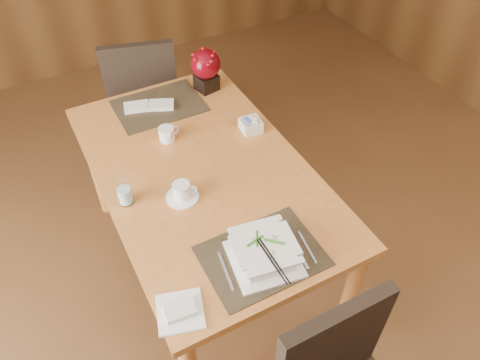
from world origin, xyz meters
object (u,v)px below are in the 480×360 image
soup_setting (264,253)px  far_chair (144,95)px  coffee_cup (182,192)px  berry_decor (206,68)px  bread_plate (180,312)px  dining_table (203,184)px  creamer_jug (167,134)px  water_glass (124,190)px  sugar_caddy (251,125)px

soup_setting → far_chair: (0.05, 1.57, -0.27)m
coffee_cup → berry_decor: berry_decor is taller
berry_decor → bread_plate: 1.38m
soup_setting → far_chair: 1.60m
dining_table → creamer_jug: 0.31m
water_glass → berry_decor: size_ratio=0.63×
dining_table → water_glass: bearing=-174.7°
water_glass → berry_decor: bearing=42.7°
water_glass → bread_plate: (0.00, -0.59, -0.07)m
sugar_caddy → berry_decor: berry_decor is taller
water_glass → far_chair: far_chair is taller
creamer_jug → berry_decor: size_ratio=0.42×
soup_setting → sugar_caddy: bearing=73.6°
coffee_cup → water_glass: 0.24m
creamer_jug → far_chair: (0.11, 0.73, -0.26)m
coffee_cup → far_chair: 1.17m
coffee_cup → bread_plate: (-0.22, -0.50, -0.03)m
berry_decor → sugar_caddy: bearing=-84.7°
dining_table → soup_setting: size_ratio=5.20×
far_chair → creamer_jug: bearing=97.5°
sugar_caddy → berry_decor: 0.45m
creamer_jug → bread_plate: bearing=-116.1°
sugar_caddy → dining_table: bearing=-156.4°
water_glass → bread_plate: 0.59m
soup_setting → water_glass: size_ratio=1.95×
berry_decor → far_chair: bearing=120.5°
soup_setting → far_chair: bearing=97.1°
berry_decor → far_chair: (-0.25, 0.43, -0.35)m
dining_table → sugar_caddy: sugar_caddy is taller
soup_setting → bread_plate: soup_setting is taller
bread_plate → berry_decor: bearing=61.1°
bread_plate → far_chair: (0.41, 1.63, -0.23)m
sugar_caddy → far_chair: size_ratio=0.10×
soup_setting → water_glass: bearing=133.0°
far_chair → coffee_cup: bearing=96.1°
soup_setting → sugar_caddy: soup_setting is taller
sugar_caddy → creamer_jug: bearing=162.5°
coffee_cup → sugar_caddy: 0.55m
water_glass → creamer_jug: bearing=44.9°
creamer_jug → berry_decor: 0.48m
berry_decor → dining_table: bearing=-117.0°
dining_table → far_chair: 1.01m
coffee_cup → berry_decor: 0.83m
soup_setting → coffee_cup: 0.47m
coffee_cup → water_glass: bearing=158.1°
coffee_cup → soup_setting: bearing=-72.1°
soup_setting → berry_decor: size_ratio=1.22×
soup_setting → coffee_cup: soup_setting is taller
creamer_jug → bread_plate: size_ratio=0.61×
coffee_cup → creamer_jug: (0.09, 0.39, 0.00)m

